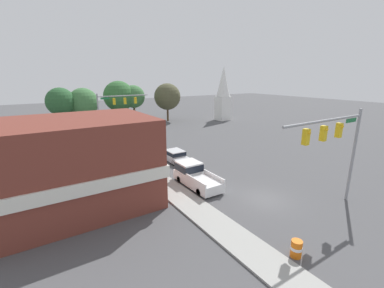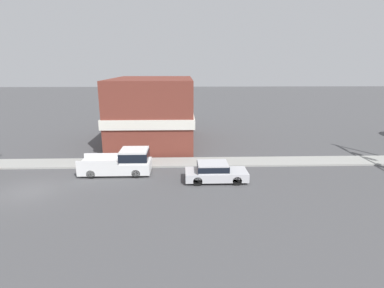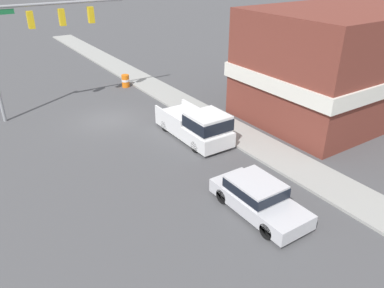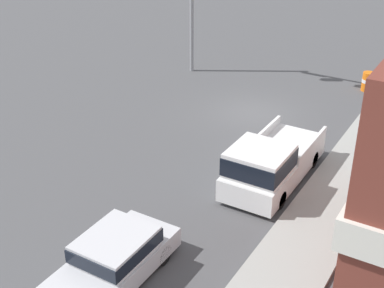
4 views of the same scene
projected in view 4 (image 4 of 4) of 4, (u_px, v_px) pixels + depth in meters
ground_plane at (254, 113)px, 25.99m from camera, size 200.00×200.00×0.00m
sidewalk_curb at (373, 139)px, 23.36m from camera, size 2.40×60.00×0.14m
car_lead at (113, 258)px, 15.29m from camera, size 1.91×4.51×1.41m
pickup_truck_parked at (269, 163)px, 19.68m from camera, size 2.12×5.43×1.97m
construction_barrel at (368, 81)px, 28.36m from camera, size 0.64×0.64×1.02m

